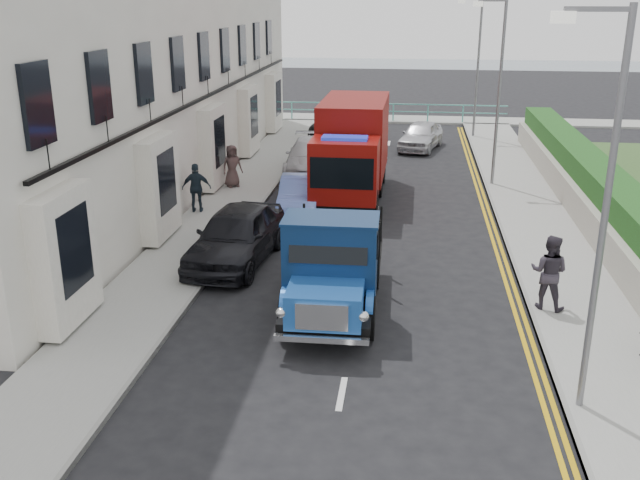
{
  "coord_description": "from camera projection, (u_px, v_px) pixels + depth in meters",
  "views": [
    {
      "loc": [
        1.09,
        -13.66,
        7.11
      ],
      "look_at": [
        -1.02,
        2.72,
        1.4
      ],
      "focal_mm": 40.0,
      "sensor_mm": 36.0,
      "label": 1
    }
  ],
  "objects": [
    {
      "name": "bedford_lorry",
      "position": [
        331.0,
        274.0,
        16.09
      ],
      "size": [
        2.19,
        5.29,
        2.47
      ],
      "rotation": [
        0.0,
        0.0,
        0.02
      ],
      "color": "black",
      "rests_on": "ground"
    },
    {
      "name": "promenade",
      "position": [
        393.0,
        119.0,
        42.42
      ],
      "size": [
        30.0,
        2.5,
        0.12
      ],
      "primitive_type": "cube",
      "color": "gray",
      "rests_on": "ground"
    },
    {
      "name": "garden_east",
      "position": [
        603.0,
        202.0,
        22.53
      ],
      "size": [
        1.45,
        28.0,
        1.75
      ],
      "color": "#B2AD9E",
      "rests_on": "ground"
    },
    {
      "name": "lamp_mid",
      "position": [
        497.0,
        82.0,
        26.57
      ],
      "size": [
        1.23,
        0.18,
        7.0
      ],
      "color": "slate",
      "rests_on": "ground"
    },
    {
      "name": "red_lorry",
      "position": [
        352.0,
        147.0,
        25.77
      ],
      "size": [
        2.34,
        6.7,
        3.5
      ],
      "rotation": [
        0.0,
        0.0,
        -0.01
      ],
      "color": "black",
      "rests_on": "ground"
    },
    {
      "name": "pavement_west",
      "position": [
        222.0,
        212.0,
        24.31
      ],
      "size": [
        2.4,
        38.0,
        0.12
      ],
      "primitive_type": "cube",
      "color": "gray",
      "rests_on": "ground"
    },
    {
      "name": "sea_plane",
      "position": [
        403.0,
        69.0,
        71.5
      ],
      "size": [
        120.0,
        120.0,
        0.0
      ],
      "primitive_type": "plane",
      "color": "slate",
      "rests_on": "ground"
    },
    {
      "name": "parked_car_front",
      "position": [
        236.0,
        235.0,
        19.71
      ],
      "size": [
        2.32,
        4.81,
        1.58
      ],
      "primitive_type": "imported",
      "rotation": [
        0.0,
        0.0,
        -0.1
      ],
      "color": "black",
      "rests_on": "ground"
    },
    {
      "name": "pavement_east",
      "position": [
        538.0,
        224.0,
        23.04
      ],
      "size": [
        2.6,
        38.0,
        0.12
      ],
      "primitive_type": "cube",
      "color": "gray",
      "rests_on": "ground"
    },
    {
      "name": "pedestrian_east_far",
      "position": [
        549.0,
        272.0,
        16.5
      ],
      "size": [
        1.06,
        0.96,
        1.79
      ],
      "primitive_type": "imported",
      "rotation": [
        0.0,
        0.0,
        2.75
      ],
      "color": "#36303B",
      "rests_on": "pavement_east"
    },
    {
      "name": "lamp_near",
      "position": [
        600.0,
        197.0,
        11.57
      ],
      "size": [
        1.23,
        0.18,
        7.0
      ],
      "color": "slate",
      "rests_on": "ground"
    },
    {
      "name": "seafront_car_left",
      "position": [
        343.0,
        126.0,
        36.25
      ],
      "size": [
        3.16,
        5.8,
        1.54
      ],
      "primitive_type": "imported",
      "rotation": [
        0.0,
        0.0,
        3.03
      ],
      "color": "black",
      "rests_on": "ground"
    },
    {
      "name": "ground",
      "position": [
        351.0,
        345.0,
        15.26
      ],
      "size": [
        120.0,
        120.0,
        0.0
      ],
      "primitive_type": "plane",
      "color": "black",
      "rests_on": "ground"
    },
    {
      "name": "pedestrian_west_far",
      "position": [
        232.0,
        166.0,
        27.12
      ],
      "size": [
        0.94,
        0.88,
        1.61
      ],
      "primitive_type": "imported",
      "rotation": [
        0.0,
        0.0,
        0.64
      ],
      "color": "#493634",
      "rests_on": "pavement_west"
    },
    {
      "name": "lamp_far",
      "position": [
        476.0,
        59.0,
        35.95
      ],
      "size": [
        1.23,
        0.18,
        7.0
      ],
      "color": "slate",
      "rests_on": "ground"
    },
    {
      "name": "parked_car_rear",
      "position": [
        311.0,
        157.0,
        29.66
      ],
      "size": [
        2.29,
        4.98,
        1.41
      ],
      "primitive_type": "imported",
      "rotation": [
        0.0,
        0.0,
        0.06
      ],
      "color": "silver",
      "rests_on": "ground"
    },
    {
      "name": "seafront_car_right",
      "position": [
        421.0,
        135.0,
        34.34
      ],
      "size": [
        2.47,
        4.18,
        1.33
      ],
      "primitive_type": "imported",
      "rotation": [
        0.0,
        0.0,
        -0.24
      ],
      "color": "silver",
      "rests_on": "ground"
    },
    {
      "name": "seafront_railing",
      "position": [
        393.0,
        113.0,
        41.5
      ],
      "size": [
        13.0,
        0.08,
        1.11
      ],
      "color": "#59B2A5",
      "rests_on": "ground"
    },
    {
      "name": "parked_car_mid",
      "position": [
        300.0,
        195.0,
        24.34
      ],
      "size": [
        1.59,
        3.83,
        1.23
      ],
      "primitive_type": "imported",
      "rotation": [
        0.0,
        0.0,
        0.08
      ],
      "color": "#657FD9",
      "rests_on": "ground"
    },
    {
      "name": "pedestrian_west_near",
      "position": [
        197.0,
        188.0,
        23.95
      ],
      "size": [
        1.03,
        0.59,
        1.66
      ],
      "primitive_type": "imported",
      "rotation": [
        0.0,
        0.0,
        3.34
      ],
      "color": "black",
      "rests_on": "pavement_west"
    }
  ]
}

